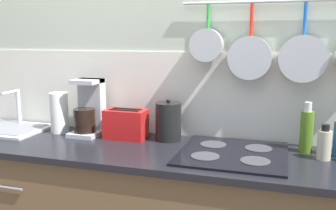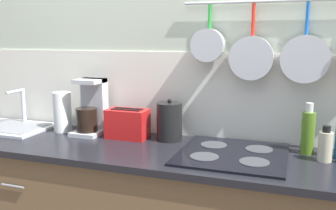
% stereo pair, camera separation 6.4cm
% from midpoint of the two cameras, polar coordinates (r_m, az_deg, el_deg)
% --- Properties ---
extents(wall_back, '(7.20, 0.16, 2.60)m').
position_cam_midpoint_polar(wall_back, '(2.24, 0.70, 5.42)').
color(wall_back, '#B2BCA8').
rests_on(wall_back, ground_plane).
extents(countertop, '(2.55, 0.61, 0.03)m').
position_cam_midpoint_polar(countertop, '(2.01, -2.63, -6.98)').
color(countertop, black).
rests_on(countertop, cabinet_base).
extents(sink_basin, '(0.51, 0.37, 0.24)m').
position_cam_midpoint_polar(sink_basin, '(2.60, -22.21, -2.93)').
color(sink_basin, '#B7BABF').
rests_on(sink_basin, countertop).
extents(paper_towel_roll, '(0.11, 0.11, 0.25)m').
position_cam_midpoint_polar(paper_towel_roll, '(2.39, -15.05, -1.02)').
color(paper_towel_roll, white).
rests_on(paper_towel_roll, countertop).
extents(coffee_maker, '(0.17, 0.21, 0.33)m').
position_cam_midpoint_polar(coffee_maker, '(2.31, -10.80, -0.85)').
color(coffee_maker, '#B7BABF').
rests_on(coffee_maker, countertop).
extents(toaster, '(0.25, 0.14, 0.17)m').
position_cam_midpoint_polar(toaster, '(2.18, -5.36, -2.85)').
color(toaster, red).
rests_on(toaster, countertop).
extents(kettle, '(0.15, 0.15, 0.24)m').
position_cam_midpoint_polar(kettle, '(2.12, 1.10, -2.53)').
color(kettle, black).
rests_on(kettle, countertop).
extents(cooktop, '(0.53, 0.53, 0.01)m').
position_cam_midpoint_polar(cooktop, '(1.91, 10.77, -7.35)').
color(cooktop, black).
rests_on(cooktop, countertop).
extents(bottle_dish_soap, '(0.07, 0.07, 0.26)m').
position_cam_midpoint_polar(bottle_dish_soap, '(2.01, 21.41, -3.78)').
color(bottle_dish_soap, '#4C721E').
rests_on(bottle_dish_soap, countertop).
extents(bottle_hot_sauce, '(0.07, 0.07, 0.17)m').
position_cam_midpoint_polar(bottle_hot_sauce, '(1.93, 23.75, -5.70)').
color(bottle_hot_sauce, '#BFB799').
rests_on(bottle_hot_sauce, countertop).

